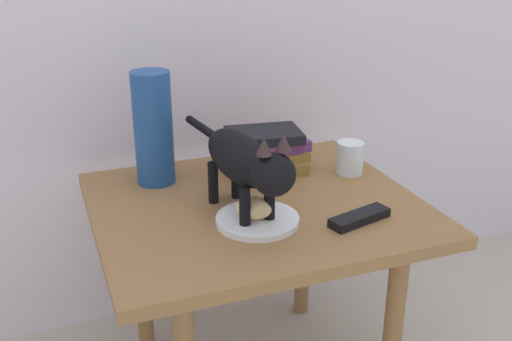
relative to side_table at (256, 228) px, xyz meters
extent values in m
cube|color=olive|center=(0.00, 0.00, 0.05)|extent=(0.75, 0.65, 0.03)
cylinder|color=olive|center=(0.24, -0.24, -0.21)|extent=(0.04, 0.04, 0.50)
cylinder|color=olive|center=(-0.24, 0.24, -0.21)|extent=(0.04, 0.04, 0.50)
cylinder|color=olive|center=(0.24, 0.24, -0.21)|extent=(0.04, 0.04, 0.50)
cylinder|color=white|center=(-0.04, -0.10, 0.08)|extent=(0.18, 0.18, 0.01)
ellipsoid|color=#E0BC7A|center=(-0.04, -0.11, 0.11)|extent=(0.10, 0.09, 0.05)
cylinder|color=black|center=(-0.01, -0.12, 0.12)|extent=(0.02, 0.02, 0.10)
cylinder|color=black|center=(-0.07, -0.12, 0.12)|extent=(0.02, 0.02, 0.10)
cylinder|color=black|center=(-0.03, 0.04, 0.12)|extent=(0.02, 0.02, 0.10)
cylinder|color=black|center=(-0.09, 0.03, 0.12)|extent=(0.02, 0.02, 0.10)
ellipsoid|color=black|center=(-0.05, -0.04, 0.20)|extent=(0.12, 0.27, 0.11)
sphere|color=black|center=(-0.03, -0.19, 0.22)|extent=(0.09, 0.09, 0.09)
cone|color=#332224|center=(-0.01, -0.18, 0.28)|extent=(0.03, 0.03, 0.03)
cone|color=#332224|center=(-0.06, -0.19, 0.28)|extent=(0.03, 0.03, 0.03)
cylinder|color=black|center=(-0.08, 0.16, 0.21)|extent=(0.04, 0.16, 0.02)
cube|color=olive|center=(0.10, 0.18, 0.08)|extent=(0.21, 0.16, 0.03)
cube|color=olive|center=(0.10, 0.18, 0.11)|extent=(0.20, 0.15, 0.03)
cube|color=#72337A|center=(0.10, 0.18, 0.14)|extent=(0.21, 0.15, 0.03)
cube|color=black|center=(0.09, 0.18, 0.17)|extent=(0.21, 0.16, 0.03)
cylinder|color=navy|center=(-0.19, 0.20, 0.21)|extent=(0.10, 0.10, 0.28)
cylinder|color=silver|center=(0.29, 0.08, 0.11)|extent=(0.07, 0.07, 0.08)
cylinder|color=silver|center=(0.29, 0.08, 0.09)|extent=(0.06, 0.06, 0.04)
cube|color=black|center=(0.18, -0.18, 0.08)|extent=(0.16, 0.08, 0.02)
camera|label=1|loc=(-0.46, -1.20, 0.68)|focal=42.32mm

